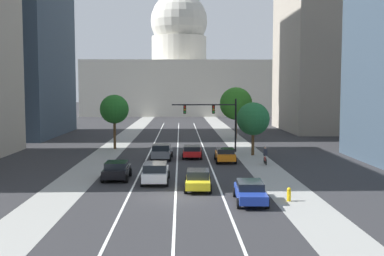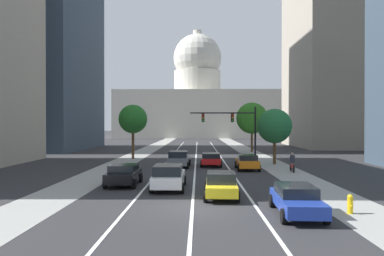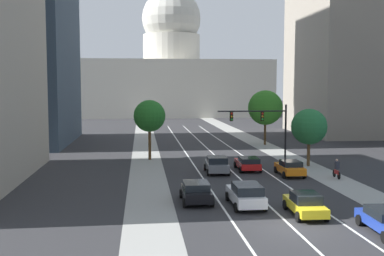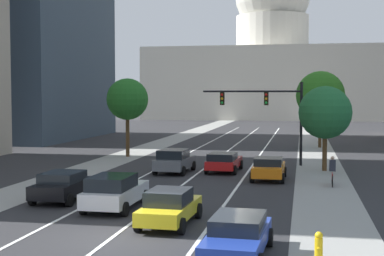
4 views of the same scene
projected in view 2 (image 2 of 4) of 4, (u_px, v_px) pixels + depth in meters
The scene contains 21 objects.
ground_plane at pixel (196, 151), 58.35m from camera, with size 400.00×400.00×0.00m, color #2B2B2D.
sidewalk_left at pixel (141, 153), 53.49m from camera, with size 3.29×130.00×0.01m, color gray.
sidewalk_right at pixel (252, 153), 53.21m from camera, with size 3.29×130.00×0.01m, color gray.
lane_stripe_left at pixel (169, 160), 43.40m from camera, with size 0.16×90.00×0.01m, color white.
lane_stripe_center at pixel (196, 160), 43.35m from camera, with size 0.16×90.00×0.01m, color white.
lane_stripe_right at pixel (223, 160), 43.30m from camera, with size 0.16×90.00×0.01m, color white.
office_tower_far_left at pixel (41, 1), 62.51m from camera, with size 16.38×23.08×50.55m.
capitol_building at pixel (197, 104), 124.66m from camera, with size 52.56×26.38×36.18m.
car_gray at pixel (179, 159), 35.77m from camera, with size 2.26×4.23×1.60m.
car_red at pixel (211, 159), 36.76m from camera, with size 2.21×4.37×1.35m.
car_black at pixel (124, 174), 25.06m from camera, with size 2.10×4.05×1.43m.
car_white at pixel (169, 176), 23.51m from camera, with size 2.12×4.59×1.60m.
car_yellow at pixel (221, 184), 20.88m from camera, with size 2.06×4.33×1.46m.
car_orange at pixel (247, 162), 33.72m from camera, with size 2.07×4.09×1.40m.
car_blue at pixel (296, 199), 16.85m from camera, with size 2.11×4.68×1.36m.
traffic_signal_mast at pixel (234, 123), 41.18m from camera, with size 7.43×0.39×6.17m.
fire_hydrant at pixel (350, 204), 17.03m from camera, with size 0.26×0.35×0.91m.
cyclist at pixel (292, 162), 32.04m from camera, with size 0.37×1.70×1.72m.
street_tree_near_left at pixel (133, 119), 44.63m from camera, with size 3.50×3.50×6.61m.
street_tree_mid_right at pixel (252, 118), 56.03m from camera, with size 4.78×4.78×7.56m.
street_tree_far_right at pixel (275, 126), 38.53m from camera, with size 3.63×3.63×5.84m.
Camera 2 is at (0.29, -18.32, 4.14)m, focal length 34.34 mm.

